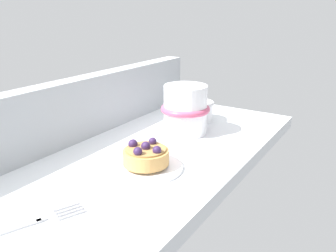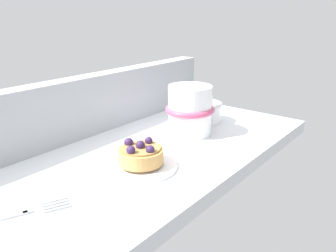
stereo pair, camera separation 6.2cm
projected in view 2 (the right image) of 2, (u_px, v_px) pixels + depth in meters
ground_plane at (136, 162)px, 61.40cm from camera, size 75.30×33.95×2.55cm
window_rail_back at (78, 108)px, 67.92cm from camera, size 73.79×3.84×11.73cm
dessert_plate at (141, 165)px, 56.07cm from camera, size 11.73×11.73×0.96cm
raspberry_tart at (141, 154)px, 55.44cm from camera, size 7.32×7.32×3.70cm
coffee_mug at (190, 110)px, 69.83cm from camera, size 13.47×9.91×9.88cm
sugar_bowl at (205, 111)px, 77.88cm from camera, size 7.59×7.59×4.44cm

